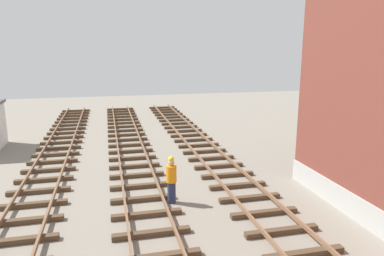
# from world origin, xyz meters

# --- Properties ---
(track_worker_foreground) EXTENTS (0.40, 0.40, 1.87)m
(track_worker_foreground) POSITION_xyz_m (-2.38, 10.54, 0.93)
(track_worker_foreground) COLOR #262D4C
(track_worker_foreground) RESTS_ON ground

